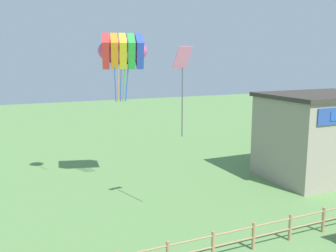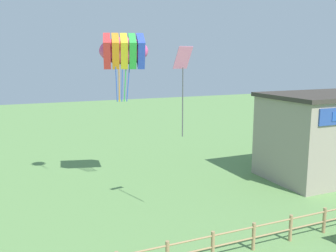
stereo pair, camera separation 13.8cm
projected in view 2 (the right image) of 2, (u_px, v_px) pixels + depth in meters
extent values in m
cylinder|color=#9E7F56|center=(213.00, 246.00, 13.55)|extent=(0.14, 0.14, 1.10)
cylinder|color=#9E7F56|center=(254.00, 236.00, 14.26)|extent=(0.14, 0.14, 1.10)
cylinder|color=#9E7F56|center=(291.00, 228.00, 14.97)|extent=(0.14, 0.14, 1.10)
cylinder|color=#9E7F56|center=(324.00, 220.00, 15.67)|extent=(0.14, 0.14, 1.10)
cylinder|color=#9E7F56|center=(191.00, 241.00, 13.13)|extent=(19.75, 0.07, 0.07)
cylinder|color=#9E7F56|center=(191.00, 252.00, 13.20)|extent=(19.75, 0.07, 0.07)
cube|color=gray|center=(322.00, 138.00, 22.83)|extent=(6.78, 4.78, 4.94)
cube|color=#38332D|center=(326.00, 95.00, 22.37)|extent=(7.08, 5.08, 0.24)
ellipsoid|color=#E54C8C|center=(124.00, 51.00, 20.26)|extent=(3.06, 2.54, 1.92)
cube|color=red|center=(107.00, 51.00, 20.13)|extent=(0.86, 1.98, 1.95)
cube|color=orange|center=(115.00, 51.00, 20.19)|extent=(0.86, 1.98, 1.95)
cube|color=yellow|center=(124.00, 51.00, 20.26)|extent=(0.86, 1.98, 1.95)
cube|color=green|center=(132.00, 51.00, 20.33)|extent=(0.86, 1.98, 1.95)
cube|color=blue|center=(140.00, 51.00, 20.40)|extent=(0.86, 1.98, 1.95)
cylinder|color=blue|center=(116.00, 83.00, 20.20)|extent=(0.20, 0.34, 2.07)
cylinder|color=orange|center=(119.00, 83.00, 20.23)|extent=(0.13, 0.35, 2.07)
cylinder|color=blue|center=(122.00, 83.00, 20.28)|extent=(0.06, 0.34, 2.07)
cylinder|color=green|center=(125.00, 83.00, 20.34)|extent=(0.13, 0.35, 2.07)
cylinder|color=blue|center=(128.00, 83.00, 20.41)|extent=(0.20, 0.34, 2.07)
cube|color=pink|center=(183.00, 58.00, 15.64)|extent=(0.81, 0.60, 0.93)
cylinder|color=#4C4C51|center=(183.00, 103.00, 15.98)|extent=(0.05, 0.05, 2.96)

